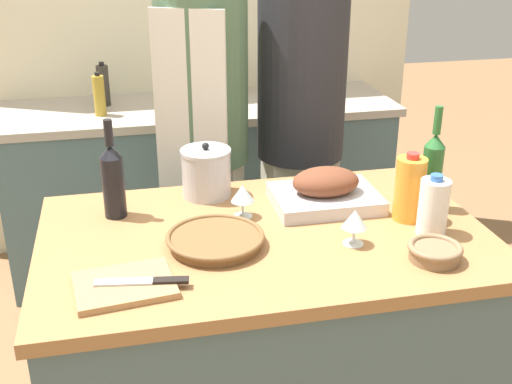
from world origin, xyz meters
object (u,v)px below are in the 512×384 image
person_cook_guest (300,128)px  condiment_bottle_short (103,85)px  juice_jug (410,189)px  condiment_bottle_tall (99,95)px  wine_bottle_dark (432,170)px  stand_mixer (283,72)px  wine_glass_left (355,220)px  wine_bottle_green (113,179)px  mixing_bowl (435,251)px  knife_chef (145,281)px  person_cook_aproned (204,127)px  cutting_board (124,285)px  wine_glass_right (243,194)px  milk_jug (433,207)px  wicker_basket (215,240)px  stock_pot (206,172)px  roasting_pan (325,191)px

person_cook_guest → condiment_bottle_short: bearing=133.9°
juice_jug → condiment_bottle_tall: juice_jug is taller
wine_bottle_dark → stand_mixer: size_ratio=1.09×
wine_glass_left → wine_bottle_dark: bearing=29.4°
wine_bottle_green → mixing_bowl: bearing=-29.3°
knife_chef → condiment_bottle_tall: condiment_bottle_tall is taller
person_cook_aproned → person_cook_guest: size_ratio=1.05×
knife_chef → juice_jug: bearing=15.8°
condiment_bottle_short → wine_bottle_green: bearing=-88.7°
cutting_board → wine_glass_right: bearing=42.7°
person_cook_guest → person_cook_aproned: bearing=-173.9°
wine_bottle_dark → person_cook_guest: size_ratio=0.20×
milk_jug → wine_bottle_dark: size_ratio=0.55×
wine_bottle_green → person_cook_aproned: 0.65m
wine_bottle_green → cutting_board: bearing=-88.4°
wicker_basket → wine_bottle_green: size_ratio=0.90×
condiment_bottle_tall → person_cook_guest: size_ratio=0.12×
stock_pot → person_cook_guest: 0.69m
person_cook_aproned → wine_glass_left: bearing=-46.6°
roasting_pan → wine_glass_left: roasting_pan is taller
cutting_board → wine_bottle_green: (-0.01, 0.44, 0.12)m
person_cook_guest → mixing_bowl: bearing=-89.5°
juice_jug → milk_jug: bearing=-75.7°
wine_bottle_dark → knife_chef: bearing=-162.3°
knife_chef → person_cook_aproned: 1.04m
wine_glass_right → condiment_bottle_short: condiment_bottle_short is taller
wicker_basket → cutting_board: 0.31m
mixing_bowl → milk_jug: bearing=66.9°
juice_jug → person_cook_guest: bearing=97.5°
cutting_board → knife_chef: knife_chef is taller
wicker_basket → condiment_bottle_tall: condiment_bottle_tall is taller
roasting_pan → wine_glass_left: size_ratio=3.15×
wine_bottle_green → person_cook_aproned: (0.36, 0.54, -0.03)m
wicker_basket → person_cook_guest: bearing=60.0°
wine_glass_right → wicker_basket: bearing=-123.5°
person_cook_guest → stock_pot: bearing=-136.3°
roasting_pan → wicker_basket: size_ratio=1.20×
roasting_pan → stand_mixer: bearing=81.1°
roasting_pan → cutting_board: (-0.66, -0.38, -0.04)m
stock_pot → wine_bottle_dark: (0.68, -0.26, 0.05)m
stock_pot → milk_jug: same height
milk_jug → person_cook_aproned: bearing=122.7°
mixing_bowl → knife_chef: (-0.78, 0.02, -0.00)m
condiment_bottle_tall → person_cook_aproned: bearing=-57.7°
juice_jug → person_cook_guest: person_cook_guest is taller
wine_bottle_dark → stand_mixer: bearing=93.9°
stand_mixer → condiment_bottle_short: (-0.91, 0.03, -0.03)m
milk_jug → condiment_bottle_tall: (-0.96, 1.51, -0.00)m
wine_glass_right → person_cook_guest: (0.39, 0.70, -0.03)m
juice_jug → person_cook_guest: size_ratio=0.13×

